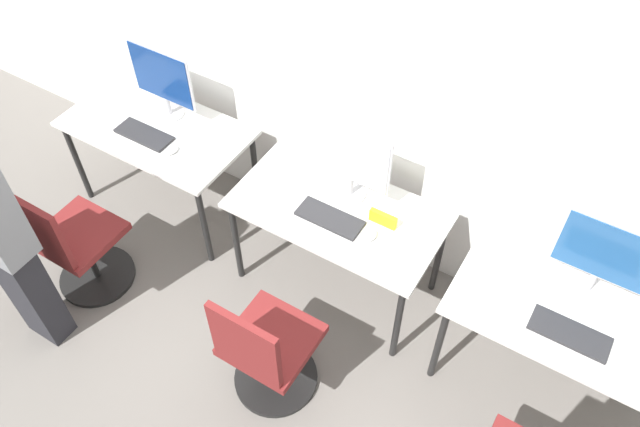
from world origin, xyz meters
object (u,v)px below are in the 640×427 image
(office_chair_center, at_px, (267,354))
(monitor_right, at_px, (605,257))
(keyboard_left, at_px, (144,134))
(mouse_left, at_px, (172,150))
(keyboard_center, at_px, (330,218))
(mouse_center, at_px, (371,235))
(office_chair_left, at_px, (76,247))
(monitor_center, at_px, (352,160))
(mouse_right, at_px, (630,361))
(keyboard_right, at_px, (570,333))
(monitor_left, at_px, (162,80))

(office_chair_center, height_order, monitor_right, monitor_right)
(keyboard_left, distance_m, office_chair_center, 1.62)
(keyboard_left, relative_size, mouse_left, 4.23)
(keyboard_center, relative_size, mouse_center, 4.23)
(keyboard_center, bearing_deg, keyboard_left, -179.56)
(office_chair_left, height_order, monitor_right, monitor_right)
(keyboard_left, distance_m, monitor_center, 1.40)
(office_chair_left, bearing_deg, mouse_left, 71.69)
(mouse_left, relative_size, monitor_right, 0.18)
(keyboard_left, xyz_separation_m, mouse_right, (2.99, -0.02, 0.01))
(keyboard_left, relative_size, monitor_right, 0.77)
(keyboard_left, bearing_deg, monitor_center, 9.91)
(office_chair_left, distance_m, mouse_center, 1.80)
(office_chair_left, bearing_deg, keyboard_left, 91.14)
(office_chair_center, bearing_deg, office_chair_left, -179.52)
(monitor_center, distance_m, keyboard_right, 1.41)
(keyboard_left, height_order, keyboard_center, same)
(keyboard_left, bearing_deg, mouse_left, -5.56)
(monitor_right, bearing_deg, monitor_left, -179.15)
(keyboard_right, bearing_deg, monitor_right, 90.00)
(monitor_left, distance_m, keyboard_center, 1.40)
(keyboard_center, bearing_deg, office_chair_left, -150.97)
(keyboard_center, relative_size, office_chair_center, 0.42)
(keyboard_left, relative_size, mouse_right, 4.23)
(monitor_center, distance_m, keyboard_center, 0.34)
(monitor_left, relative_size, keyboard_left, 1.29)
(office_chair_left, distance_m, mouse_right, 3.08)
(monitor_left, bearing_deg, office_chair_left, -89.14)
(office_chair_left, height_order, monitor_center, monitor_center)
(keyboard_left, bearing_deg, mouse_center, 0.50)
(monitor_left, height_order, mouse_right, monitor_left)
(office_chair_left, distance_m, office_chair_center, 1.40)
(monitor_center, xyz_separation_m, keyboard_right, (1.36, -0.26, -0.26))
(mouse_left, xyz_separation_m, keyboard_right, (2.46, 0.01, -0.01))
(mouse_center, height_order, mouse_right, same)
(keyboard_left, height_order, mouse_right, mouse_right)
(keyboard_left, distance_m, keyboard_right, 2.71)
(mouse_right, bearing_deg, keyboard_center, 178.84)
(mouse_center, xyz_separation_m, office_chair_center, (-0.20, -0.74, -0.35))
(keyboard_right, relative_size, mouse_right, 4.23)
(mouse_center, bearing_deg, keyboard_right, -1.72)
(office_chair_center, relative_size, keyboard_right, 2.38)
(mouse_center, relative_size, mouse_right, 1.00)
(mouse_center, relative_size, office_chair_center, 0.10)
(mouse_center, relative_size, monitor_right, 0.18)
(monitor_left, relative_size, monitor_center, 1.00)
(monitor_left, xyz_separation_m, mouse_center, (1.61, -0.23, -0.25))
(mouse_center, xyz_separation_m, monitor_right, (1.10, 0.27, 0.25))
(keyboard_center, distance_m, office_chair_center, 0.81)
(monitor_right, distance_m, mouse_right, 0.49)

